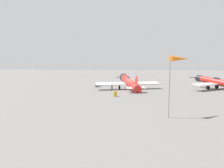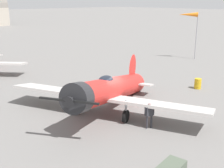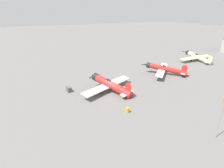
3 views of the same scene
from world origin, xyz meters
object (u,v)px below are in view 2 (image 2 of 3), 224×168
airplane_foreground (109,90)px  ground_crew_mechanic (149,113)px  windsock_mast (189,16)px  fuel_drum (198,84)px

airplane_foreground → ground_crew_mechanic: bearing=66.2°
airplane_foreground → ground_crew_mechanic: (3.54, -0.09, -0.56)m
airplane_foreground → windsock_mast: 20.92m
ground_crew_mechanic → windsock_mast: (-9.98, 19.63, 4.34)m
windsock_mast → fuel_drum: bearing=-53.4°
ground_crew_mechanic → airplane_foreground: bearing=27.2°
airplane_foreground → ground_crew_mechanic: size_ratio=8.42×
airplane_foreground → fuel_drum: 9.21m
fuel_drum → windsock_mast: 13.96m
airplane_foreground → windsock_mast: windsock_mast is taller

